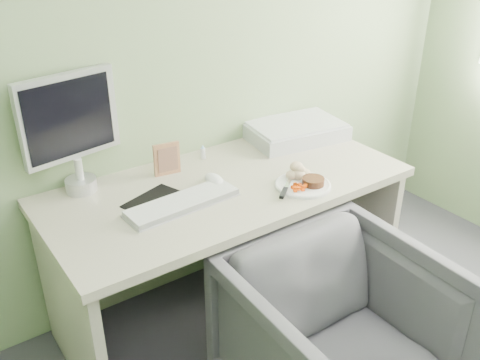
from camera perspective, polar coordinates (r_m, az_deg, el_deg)
wall_back at (r=2.45m, az=-6.61°, el=16.13°), size 3.50×0.00×3.50m
desk at (r=2.44m, az=-1.32°, el=-4.09°), size 1.60×0.75×0.73m
plate at (r=2.33m, az=6.72°, el=-0.55°), size 0.24×0.24×0.01m
steak at (r=2.32m, az=7.82°, el=-0.13°), size 0.11×0.11×0.03m
potato_pile at (r=2.37m, az=6.28°, el=1.00°), size 0.13×0.11×0.06m
carrot_heap at (r=2.27m, az=6.24°, el=-0.57°), size 0.06×0.06×0.04m
steak_knife at (r=2.25m, az=4.84°, el=-1.00°), size 0.18×0.15×0.02m
mousepad at (r=2.22m, az=-8.54°, el=-2.38°), size 0.30×0.29×0.00m
keyboard at (r=2.18m, az=-6.14°, el=-2.35°), size 0.48×0.16×0.02m
computer_mouse at (r=2.33m, az=-2.78°, el=0.03°), size 0.07×0.12×0.04m
photo_frame at (r=2.41m, az=-7.81°, el=2.24°), size 0.12×0.03×0.15m
eyedrop_bottle at (r=2.57m, az=-3.98°, el=2.97°), size 0.02×0.02×0.07m
scanner at (r=2.80m, az=5.92°, el=5.18°), size 0.53×0.39×0.08m
monitor at (r=2.28m, az=-17.58°, el=5.40°), size 0.42×0.14×0.51m
desk_chair at (r=2.14m, az=10.68°, el=-16.62°), size 0.77×0.79×0.69m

